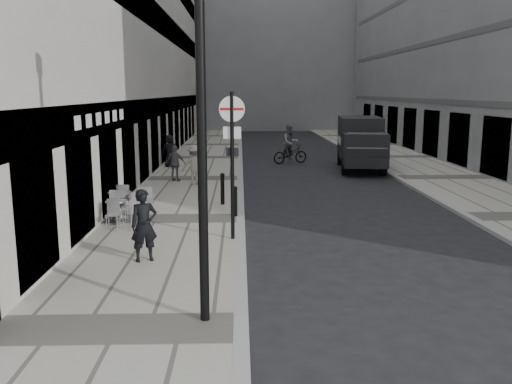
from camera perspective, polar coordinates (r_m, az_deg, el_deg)
sidewalk at (r=23.90m, az=-6.47°, el=1.33°), size 4.00×60.00×0.12m
far_sidewalk at (r=25.46m, az=19.05°, el=1.38°), size 4.00×60.00×0.12m
building_far at (r=61.94m, az=-0.30°, el=17.17°), size 24.00×16.00×22.00m
walking_man at (r=12.29m, az=-11.70°, el=-3.46°), size 0.69×0.58×1.63m
sign_post at (r=13.62m, az=-2.53°, el=4.86°), size 0.64×0.13×3.74m
lamppost at (r=8.54m, az=-5.77°, el=7.87°), size 0.27×0.27×6.03m
bollard_near at (r=18.18m, az=-3.55°, el=0.24°), size 0.13×0.13×0.99m
bollard_far at (r=16.43m, az=-2.17°, el=-1.08°), size 0.12×0.12×0.86m
panel_van at (r=27.60m, az=10.97°, el=5.35°), size 2.68×5.68×2.58m
cyclist at (r=29.46m, az=3.61°, el=4.62°), size 2.08×1.35×2.12m
pedestrian_a at (r=23.03m, az=-8.48°, el=3.01°), size 0.97×0.65×1.53m
pedestrian_b at (r=22.15m, az=-6.51°, el=2.86°), size 1.11×0.73×1.61m
pedestrian_c at (r=27.59m, az=-9.06°, el=4.31°), size 0.93×0.78×1.61m
cafe_table_near at (r=15.91m, az=-14.43°, el=-1.87°), size 0.63×1.43×0.81m
cafe_table_mid at (r=15.84m, az=-11.83°, el=-1.50°), size 0.76×1.72×0.98m
cafe_table_far at (r=16.68m, az=-14.12°, el=-1.09°), size 0.72×1.63×0.93m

